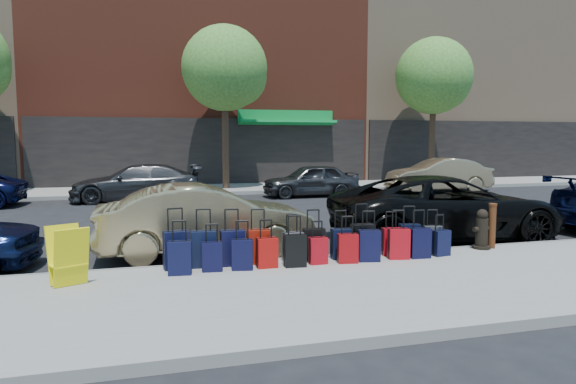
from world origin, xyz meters
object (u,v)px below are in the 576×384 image
object	(u,v)px
car_near_1	(207,220)
car_far_2	(311,180)
car_near_2	(446,208)
car_far_3	(438,175)
tree_center	(228,71)
suitcase_front_5	(314,244)
fire_hydrant	(482,230)
tree_right	(436,78)
bollard	(492,225)
display_rack	(68,256)
car_far_1	(136,183)

from	to	relation	value
car_near_1	car_far_2	xyz separation A→B (m)	(5.38, 9.66, -0.05)
car_near_2	car_far_3	xyz separation A→B (m)	(5.83, 9.77, -0.00)
car_near_2	car_far_3	size ratio (longest dim) A/B	1.19
tree_center	suitcase_front_5	size ratio (longest dim) A/B	7.67
suitcase_front_5	car_near_1	xyz separation A→B (m)	(-1.79, 1.63, 0.28)
fire_hydrant	car_near_1	xyz separation A→B (m)	(-5.42, 1.60, 0.20)
tree_right	car_near_2	bearing A→B (deg)	-120.12
tree_center	car_far_3	world-z (taller)	tree_center
tree_right	car_far_3	world-z (taller)	tree_right
bollard	display_rack	distance (m)	8.04
car_near_1	car_far_2	bearing A→B (deg)	-30.38
tree_center	car_near_1	bearing A→B (deg)	-100.96
car_far_1	car_far_3	size ratio (longest dim) A/B	1.06
fire_hydrant	car_far_2	world-z (taller)	car_far_2
fire_hydrant	car_near_2	xyz separation A→B (m)	(0.26, 1.72, 0.24)
display_rack	fire_hydrant	bearing A→B (deg)	-20.70
car_near_1	display_rack	bearing A→B (deg)	131.36
fire_hydrant	car_far_1	xyz separation A→B (m)	(-6.98, 11.56, 0.18)
bollard	car_far_2	world-z (taller)	car_far_2
car_near_1	car_far_3	world-z (taller)	car_far_3
bollard	tree_right	bearing A→B (deg)	62.90
fire_hydrant	car_near_2	distance (m)	1.76
car_near_2	car_far_1	world-z (taller)	car_near_2
display_rack	tree_center	bearing A→B (deg)	47.07
display_rack	car_far_2	size ratio (longest dim) A/B	0.23
car_near_2	car_far_3	bearing A→B (deg)	-26.29
suitcase_front_5	car_far_1	size ratio (longest dim) A/B	0.19
car_near_2	car_far_2	xyz separation A→B (m)	(-0.30, 9.53, -0.08)
suitcase_front_5	bollard	distance (m)	3.86
fire_hydrant	car_near_1	bearing A→B (deg)	157.41
tree_center	car_near_1	distance (m)	13.71
tree_right	car_far_2	world-z (taller)	tree_right
bollard	car_near_1	size ratio (longest dim) A/B	0.21
suitcase_front_5	car_far_2	size ratio (longest dim) A/B	0.24
tree_right	car_near_2	size ratio (longest dim) A/B	1.32
tree_center	car_far_2	bearing A→B (deg)	-45.56
tree_center	tree_right	distance (m)	10.50
tree_center	fire_hydrant	distance (m)	15.36
display_rack	car_far_3	size ratio (longest dim) A/B	0.20
car_near_2	car_far_2	distance (m)	9.54
tree_right	car_near_1	size ratio (longest dim) A/B	1.64
tree_center	car_far_1	size ratio (longest dim) A/B	1.49
display_rack	car_near_2	size ratio (longest dim) A/B	0.17
car_near_1	car_near_2	xyz separation A→B (m)	(5.68, 0.12, 0.03)
car_far_1	car_far_2	xyz separation A→B (m)	(6.94, -0.30, -0.03)
tree_center	suitcase_front_5	xyz separation A→B (m)	(-0.66, -14.28, -4.96)
suitcase_front_5	display_rack	distance (m)	4.20
fire_hydrant	bollard	world-z (taller)	bollard
car_far_2	suitcase_front_5	bearing A→B (deg)	-18.17
car_near_2	car_far_1	bearing A→B (deg)	40.90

